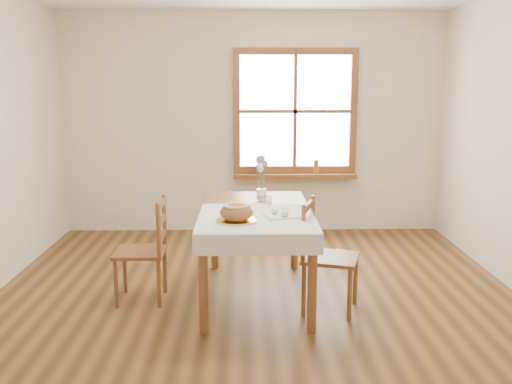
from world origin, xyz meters
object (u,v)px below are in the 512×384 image
at_px(dining_table, 256,220).
at_px(chair_left, 140,250).
at_px(chair_right, 331,256).
at_px(flower_vase, 261,195).
at_px(bread_plate, 236,221).

xyz_separation_m(dining_table, chair_left, (-0.96, -0.09, -0.23)).
distance_m(chair_left, chair_right, 1.56).
height_order(chair_right, flower_vase, chair_right).
relative_size(chair_right, flower_vase, 9.02).
bearing_deg(bread_plate, chair_left, 155.51).
bearing_deg(bread_plate, flower_vase, 75.42).
bearing_deg(chair_left, flower_vase, 113.62).
bearing_deg(dining_table, bread_plate, -109.04).
bearing_deg(chair_right, chair_left, 99.17).
xyz_separation_m(dining_table, flower_vase, (0.06, 0.36, 0.13)).
height_order(chair_left, bread_plate, chair_left).
bearing_deg(chair_right, flower_vase, 55.77).
xyz_separation_m(chair_right, bread_plate, (-0.74, -0.13, 0.32)).
bearing_deg(chair_left, dining_table, 94.95).
xyz_separation_m(chair_right, flower_vase, (-0.53, 0.68, 0.36)).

